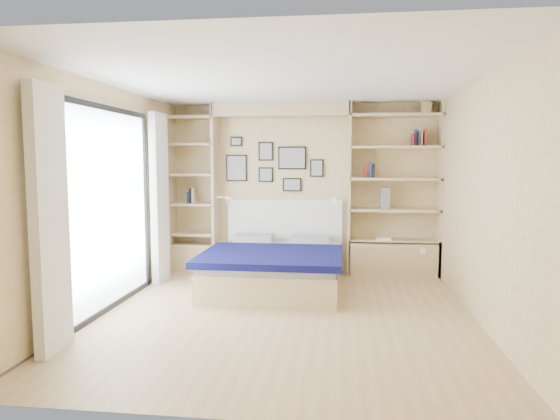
# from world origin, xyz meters

# --- Properties ---
(ground) EXTENTS (4.50, 4.50, 0.00)m
(ground) POSITION_xyz_m (0.00, 0.00, 0.00)
(ground) COLOR tan
(ground) RESTS_ON ground
(room_shell) EXTENTS (4.50, 4.50, 4.50)m
(room_shell) POSITION_xyz_m (-0.39, 1.52, 1.08)
(room_shell) COLOR beige
(room_shell) RESTS_ON ground
(bed) EXTENTS (1.74, 2.15, 1.07)m
(bed) POSITION_xyz_m (-0.27, 1.17, 0.28)
(bed) COLOR #D2B888
(bed) RESTS_ON ground
(photo_gallery) EXTENTS (1.48, 0.02, 0.82)m
(photo_gallery) POSITION_xyz_m (-0.45, 2.22, 1.60)
(photo_gallery) COLOR black
(photo_gallery) RESTS_ON ground
(reading_lamps) EXTENTS (1.92, 0.12, 0.15)m
(reading_lamps) POSITION_xyz_m (-0.30, 2.00, 1.10)
(reading_lamps) COLOR silver
(reading_lamps) RESTS_ON ground
(shelf_decor) EXTENTS (3.57, 0.23, 2.03)m
(shelf_decor) POSITION_xyz_m (1.09, 2.07, 1.71)
(shelf_decor) COLOR #A51E1E
(shelf_decor) RESTS_ON ground
(deck_chair) EXTENTS (0.69, 0.95, 0.87)m
(deck_chair) POSITION_xyz_m (-2.96, 0.21, 0.42)
(deck_chair) COLOR tan
(deck_chair) RESTS_ON ground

